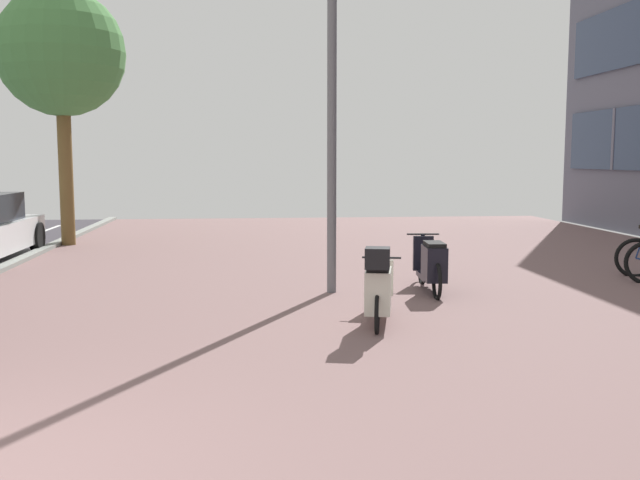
# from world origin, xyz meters

# --- Properties ---
(scooter_near) EXTENTS (0.72, 1.80, 1.03)m
(scooter_near) POSITION_xyz_m (3.63, 4.28, 0.46)
(scooter_near) COLOR black
(scooter_near) RESTS_ON ground
(scooter_mid) EXTENTS (0.52, 1.84, 0.85)m
(scooter_mid) POSITION_xyz_m (4.79, 6.25, 0.43)
(scooter_mid) COLOR black
(scooter_mid) RESTS_ON ground
(lamp_post) EXTENTS (0.20, 0.52, 5.91)m
(lamp_post) POSITION_xyz_m (3.31, 6.45, 3.28)
(lamp_post) COLOR slate
(lamp_post) RESTS_ON ground
(street_tree) EXTENTS (2.89, 2.89, 5.86)m
(street_tree) POSITION_xyz_m (-2.14, 12.98, 4.38)
(street_tree) COLOR brown
(street_tree) RESTS_ON ground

